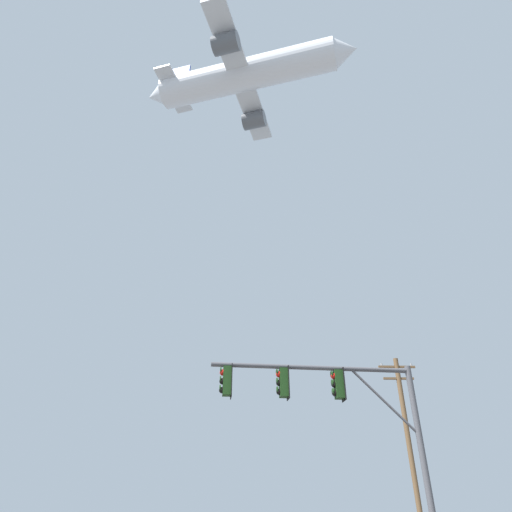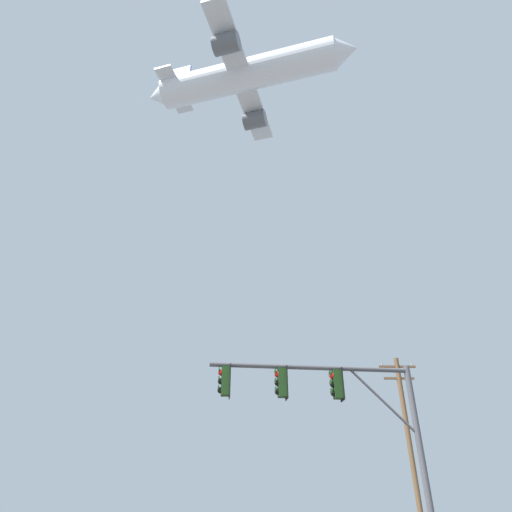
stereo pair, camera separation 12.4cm
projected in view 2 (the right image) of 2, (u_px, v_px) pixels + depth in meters
name	position (u px, v px, depth m)	size (l,w,h in m)	color
signal_pole_near	(334.00, 406.00, 14.23)	(6.70, 0.87, 6.17)	#4C4C51
utility_pole	(409.00, 442.00, 24.71)	(2.20, 0.28, 10.04)	brown
airplane	(247.00, 75.00, 56.82)	(27.28, 21.07, 7.53)	white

